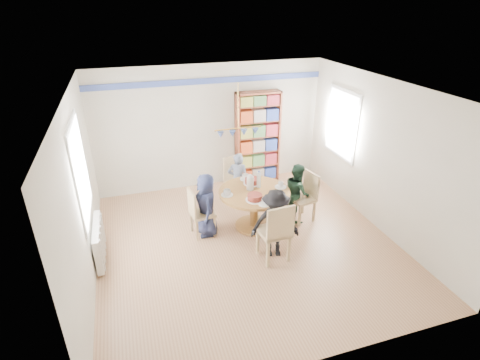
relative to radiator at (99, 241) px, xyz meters
name	(u,v)px	position (x,y,z in m)	size (l,w,h in m)	color
ground	(247,243)	(2.42, -0.30, -0.35)	(5.00, 5.00, 0.00)	tan
room_shell	(218,140)	(2.16, 0.57, 1.30)	(5.00, 5.00, 5.00)	white
radiator	(99,241)	(0.00, 0.00, 0.00)	(0.12, 1.00, 0.60)	silver
dining_table	(254,200)	(2.71, 0.18, 0.21)	(1.30, 1.30, 0.75)	olive
chair_left	(198,211)	(1.68, 0.21, 0.15)	(0.45, 0.45, 0.91)	tan
chair_right	(306,194)	(3.74, 0.15, 0.18)	(0.50, 0.50, 0.96)	tan
chair_far	(236,178)	(2.67, 1.17, 0.21)	(0.56, 0.56, 1.01)	tan
chair_near	(276,230)	(2.71, -0.89, 0.23)	(0.50, 0.50, 1.06)	tan
person_left	(206,205)	(1.83, 0.21, 0.24)	(0.58, 0.38, 1.18)	#191E38
person_right	(297,192)	(3.59, 0.22, 0.22)	(0.55, 0.43, 1.14)	#193222
person_far	(238,180)	(2.67, 1.05, 0.22)	(0.42, 0.27, 1.15)	gray
person_near	(275,224)	(2.75, -0.73, 0.25)	(0.78, 0.45, 1.20)	black
bookshelf	(258,139)	(3.44, 2.04, 0.68)	(1.00, 0.30, 2.09)	brown
tableware	(253,187)	(2.69, 0.20, 0.47)	(1.24, 1.24, 0.32)	white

